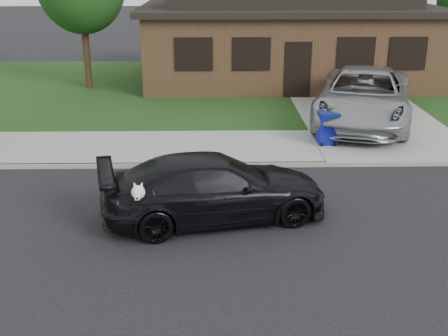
{
  "coord_description": "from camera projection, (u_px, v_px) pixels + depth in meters",
  "views": [
    {
      "loc": [
        0.73,
        -10.54,
        5.18
      ],
      "look_at": [
        0.95,
        0.46,
        1.1
      ],
      "focal_mm": 45.0,
      "sensor_mm": 36.0,
      "label": 1
    }
  ],
  "objects": [
    {
      "name": "ground",
      "position": [
        179.0,
        226.0,
        11.67
      ],
      "size": [
        120.0,
        120.0,
        0.0
      ],
      "primitive_type": "plane",
      "color": "black",
      "rests_on": "ground"
    },
    {
      "name": "sedan",
      "position": [
        214.0,
        188.0,
        11.78
      ],
      "size": [
        5.07,
        2.93,
        1.38
      ],
      "rotation": [
        0.0,
        0.0,
        1.79
      ],
      "color": "black",
      "rests_on": "ground"
    },
    {
      "name": "house",
      "position": [
        286.0,
        33.0,
        25.05
      ],
      "size": [
        12.6,
        8.6,
        4.65
      ],
      "color": "#422B1C",
      "rests_on": "ground"
    },
    {
      "name": "lawn",
      "position": [
        196.0,
        88.0,
        23.83
      ],
      "size": [
        60.0,
        13.0,
        0.13
      ],
      "primitive_type": "cube",
      "color": "#193814",
      "rests_on": "ground"
    },
    {
      "name": "sidewalk",
      "position": [
        188.0,
        148.0,
        16.33
      ],
      "size": [
        60.0,
        3.0,
        0.12
      ],
      "primitive_type": "cube",
      "color": "gray",
      "rests_on": "ground"
    },
    {
      "name": "minivan",
      "position": [
        364.0,
        97.0,
        18.28
      ],
      "size": [
        4.6,
        6.83,
        1.74
      ],
      "primitive_type": "imported",
      "rotation": [
        0.0,
        0.0,
        -0.3
      ],
      "color": "#9FA1A5",
      "rests_on": "driveway"
    },
    {
      "name": "driveway",
      "position": [
        353.0,
        105.0,
        21.13
      ],
      "size": [
        4.5,
        13.0,
        0.14
      ],
      "primitive_type": "cube",
      "color": "gray",
      "rests_on": "ground"
    },
    {
      "name": "recycling_bin",
      "position": [
        328.0,
        128.0,
        16.3
      ],
      "size": [
        0.61,
        0.64,
        0.96
      ],
      "rotation": [
        0.0,
        0.0,
        0.06
      ],
      "color": "#0C1086",
      "rests_on": "sidewalk"
    },
    {
      "name": "curb",
      "position": [
        186.0,
        165.0,
        14.93
      ],
      "size": [
        60.0,
        0.12,
        0.12
      ],
      "primitive_type": "cube",
      "color": "gray",
      "rests_on": "ground"
    }
  ]
}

